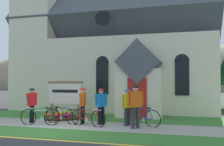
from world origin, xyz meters
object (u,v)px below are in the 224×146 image
(cyclist_in_blue_jersey, at_px, (83,103))
(cyclist_in_red_jersey, at_px, (32,103))
(bicycle_yellow, at_px, (40,117))
(cyclist_in_green_jersey, at_px, (101,104))
(cyclist_in_orange_jersey, at_px, (135,103))
(bicycle_red, at_px, (62,115))
(church_sign, at_px, (65,94))
(cyclist_in_white_jersey, at_px, (127,105))
(bicycle_silver, at_px, (88,117))
(bicycle_black, at_px, (142,117))

(cyclist_in_blue_jersey, height_order, cyclist_in_red_jersey, cyclist_in_blue_jersey)
(bicycle_yellow, distance_m, cyclist_in_green_jersey, 2.73)
(cyclist_in_blue_jersey, bearing_deg, cyclist_in_green_jersey, 1.15)
(cyclist_in_red_jersey, bearing_deg, cyclist_in_orange_jersey, -1.98)
(bicycle_red, relative_size, cyclist_in_blue_jersey, 1.09)
(church_sign, height_order, cyclist_in_white_jersey, church_sign)
(bicycle_yellow, relative_size, cyclist_in_red_jersey, 1.11)
(bicycle_red, xyz_separation_m, cyclist_in_green_jersey, (1.78, 0.24, 0.55))
(bicycle_red, distance_m, bicycle_silver, 1.38)
(bicycle_silver, bearing_deg, church_sign, 134.25)
(bicycle_yellow, height_order, bicycle_red, bicycle_yellow)
(bicycle_silver, xyz_separation_m, cyclist_in_blue_jersey, (-0.44, 0.51, 0.58))
(cyclist_in_orange_jersey, bearing_deg, cyclist_in_white_jersey, 128.74)
(bicycle_black, distance_m, cyclist_in_orange_jersey, 0.96)
(cyclist_in_white_jersey, relative_size, cyclist_in_blue_jersey, 0.97)
(cyclist_in_green_jersey, height_order, cyclist_in_orange_jersey, cyclist_in_orange_jersey)
(bicycle_black, bearing_deg, cyclist_in_red_jersey, -174.41)
(cyclist_in_blue_jersey, bearing_deg, bicycle_silver, -49.23)
(bicycle_red, height_order, cyclist_in_green_jersey, cyclist_in_green_jersey)
(bicycle_red, distance_m, cyclist_in_blue_jersey, 1.10)
(church_sign, distance_m, cyclist_in_orange_jersey, 4.72)
(bicycle_yellow, xyz_separation_m, cyclist_in_white_jersey, (3.73, 0.87, 0.54))
(church_sign, xyz_separation_m, cyclist_in_red_jersey, (-0.72, -2.01, -0.33))
(bicycle_yellow, height_order, cyclist_in_orange_jersey, cyclist_in_orange_jersey)
(bicycle_yellow, height_order, bicycle_silver, bicycle_yellow)
(bicycle_red, xyz_separation_m, bicycle_silver, (1.35, -0.29, 0.00))
(cyclist_in_white_jersey, bearing_deg, cyclist_in_red_jersey, -174.97)
(bicycle_red, relative_size, cyclist_in_white_jersey, 1.12)
(church_sign, distance_m, cyclist_in_green_jersey, 3.04)
(church_sign, bearing_deg, bicycle_silver, -45.75)
(cyclist_in_green_jersey, relative_size, cyclist_in_red_jersey, 0.99)
(bicycle_yellow, xyz_separation_m, cyclist_in_blue_jersey, (1.66, 0.83, 0.58))
(bicycle_yellow, bearing_deg, cyclist_in_red_jersey, 146.77)
(bicycle_silver, height_order, cyclist_in_white_jersey, cyclist_in_white_jersey)
(bicycle_red, height_order, bicycle_silver, bicycle_silver)
(church_sign, xyz_separation_m, bicycle_silver, (2.11, -2.16, -0.89))
(bicycle_red, bearing_deg, cyclist_in_blue_jersey, 13.78)
(bicycle_silver, distance_m, cyclist_in_orange_jersey, 2.19)
(cyclist_in_white_jersey, xyz_separation_m, cyclist_in_red_jersey, (-4.46, -0.39, 0.02))
(cyclist_in_blue_jersey, bearing_deg, bicycle_black, 3.04)
(bicycle_yellow, relative_size, bicycle_red, 1.00)
(cyclist_in_white_jersey, relative_size, cyclist_in_red_jersey, 0.98)
(church_sign, distance_m, bicycle_yellow, 2.64)
(bicycle_red, distance_m, cyclist_in_green_jersey, 1.88)
(bicycle_black, bearing_deg, cyclist_in_orange_jersey, -104.82)
(cyclist_in_red_jersey, bearing_deg, bicycle_red, 5.10)
(church_sign, relative_size, cyclist_in_blue_jersey, 1.22)
(cyclist_in_green_jersey, bearing_deg, church_sign, 147.26)
(cyclist_in_blue_jersey, bearing_deg, cyclist_in_red_jersey, -171.55)
(church_sign, relative_size, cyclist_in_white_jersey, 1.27)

